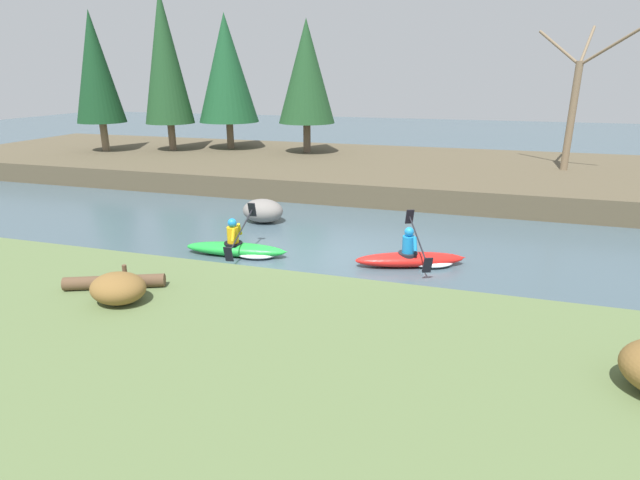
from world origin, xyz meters
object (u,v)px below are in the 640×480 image
at_px(kayaker_middle, 240,248).
at_px(driftwood_log, 115,282).
at_px(boulder_midstream, 263,211).
at_px(kayaker_lead, 414,258).

distance_m(kayaker_middle, driftwood_log, 4.36).
bearing_deg(boulder_midstream, driftwood_log, -87.95).
distance_m(kayaker_middle, boulder_midstream, 3.18).
height_order(kayaker_middle, boulder_midstream, kayaker_middle).
xyz_separation_m(kayaker_middle, boulder_midstream, (-0.66, 3.11, 0.18)).
relative_size(kayaker_lead, driftwood_log, 1.60).
bearing_deg(driftwood_log, boulder_midstream, 69.19).
bearing_deg(kayaker_middle, driftwood_log, -101.15).
height_order(kayaker_lead, driftwood_log, driftwood_log).
xyz_separation_m(boulder_midstream, driftwood_log, (0.26, -7.38, 0.58)).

